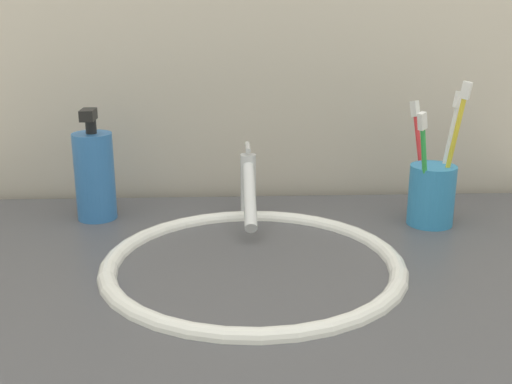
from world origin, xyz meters
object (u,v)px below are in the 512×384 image
(toothbrush_green, at_px, (424,162))
(toothbrush_yellow, at_px, (453,145))
(toothbrush_white, at_px, (448,148))
(soap_dispenser, at_px, (95,175))
(toothbrush_cup, at_px, (431,195))
(toothbrush_red, at_px, (419,151))
(faucet, at_px, (252,188))

(toothbrush_green, relative_size, toothbrush_yellow, 0.81)
(toothbrush_white, relative_size, soap_dispenser, 1.12)
(toothbrush_cup, bearing_deg, toothbrush_red, 104.59)
(toothbrush_red, bearing_deg, toothbrush_yellow, -59.59)
(toothbrush_cup, height_order, toothbrush_red, toothbrush_red)
(toothbrush_red, bearing_deg, soap_dispenser, 179.19)
(faucet, relative_size, toothbrush_white, 0.88)
(soap_dispenser, bearing_deg, toothbrush_yellow, -6.59)
(toothbrush_red, distance_m, toothbrush_yellow, 0.07)
(toothbrush_red, height_order, soap_dispenser, toothbrush_red)
(toothbrush_green, bearing_deg, toothbrush_cup, 47.68)
(toothbrush_yellow, distance_m, soap_dispenser, 0.53)
(faucet, distance_m, soap_dispenser, 0.24)
(toothbrush_green, bearing_deg, toothbrush_white, 40.58)
(toothbrush_white, bearing_deg, toothbrush_green, -139.42)
(toothbrush_yellow, relative_size, soap_dispenser, 1.23)
(toothbrush_cup, xyz_separation_m, toothbrush_red, (-0.01, 0.04, 0.06))
(toothbrush_cup, height_order, toothbrush_white, toothbrush_white)
(toothbrush_green, height_order, soap_dispenser, toothbrush_green)
(faucet, relative_size, toothbrush_cup, 1.86)
(toothbrush_white, bearing_deg, toothbrush_red, 143.62)
(toothbrush_green, distance_m, toothbrush_white, 0.06)
(toothbrush_red, bearing_deg, faucet, -176.66)
(faucet, xyz_separation_m, toothbrush_cup, (0.27, -0.03, -0.01))
(faucet, distance_m, toothbrush_cup, 0.27)
(toothbrush_green, bearing_deg, soap_dispenser, 171.40)
(toothbrush_red, relative_size, soap_dispenser, 1.01)
(toothbrush_red, bearing_deg, toothbrush_cup, -75.41)
(faucet, xyz_separation_m, toothbrush_green, (0.24, -0.05, 0.05))
(toothbrush_cup, relative_size, toothbrush_red, 0.52)
(toothbrush_red, height_order, toothbrush_white, toothbrush_white)
(toothbrush_cup, relative_size, toothbrush_yellow, 0.43)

